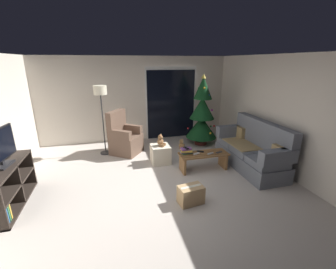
{
  "coord_description": "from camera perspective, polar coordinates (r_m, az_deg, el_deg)",
  "views": [
    {
      "loc": [
        -0.75,
        -3.74,
        2.35
      ],
      "look_at": [
        0.4,
        0.7,
        0.85
      ],
      "focal_mm": 24.05,
      "sensor_mm": 36.0,
      "label": 1
    }
  ],
  "objects": [
    {
      "name": "ground_plane",
      "position": [
        4.48,
        -2.79,
        -13.56
      ],
      "size": [
        7.0,
        7.0,
        0.0
      ],
      "primitive_type": "plane",
      "color": "#BCB2A8"
    },
    {
      "name": "wall_back",
      "position": [
        6.93,
        -8.22,
        8.8
      ],
      "size": [
        5.72,
        0.12,
        2.5
      ],
      "primitive_type": "cube",
      "color": "beige",
      "rests_on": "ground"
    },
    {
      "name": "wall_right",
      "position": [
        5.31,
        28.85,
        3.9
      ],
      "size": [
        0.12,
        6.0,
        2.5
      ],
      "primitive_type": "cube",
      "color": "beige",
      "rests_on": "ground"
    },
    {
      "name": "patio_door_frame",
      "position": [
        7.08,
        0.75,
        7.95
      ],
      "size": [
        1.6,
        0.02,
        2.2
      ],
      "primitive_type": "cube",
      "color": "silver",
      "rests_on": "ground"
    },
    {
      "name": "patio_door_glass",
      "position": [
        7.08,
        0.79,
        7.53
      ],
      "size": [
        1.5,
        0.02,
        2.1
      ],
      "primitive_type": "cube",
      "color": "black",
      "rests_on": "ground"
    },
    {
      "name": "couch",
      "position": [
        5.51,
        20.59,
        -3.84
      ],
      "size": [
        0.79,
        1.94,
        1.08
      ],
      "color": "slate",
      "rests_on": "ground"
    },
    {
      "name": "coffee_table",
      "position": [
        5.14,
        8.98,
        -6.07
      ],
      "size": [
        1.1,
        0.4,
        0.4
      ],
      "color": "olive",
      "rests_on": "ground"
    },
    {
      "name": "remote_graphite",
      "position": [
        5.17,
        12.82,
        -4.4
      ],
      "size": [
        0.16,
        0.09,
        0.02
      ],
      "primitive_type": "cube",
      "rotation": [
        0.0,
        0.0,
        1.88
      ],
      "color": "#333338",
      "rests_on": "coffee_table"
    },
    {
      "name": "remote_black",
      "position": [
        5.14,
        8.19,
        -4.25
      ],
      "size": [
        0.15,
        0.13,
        0.02
      ],
      "primitive_type": "cube",
      "rotation": [
        0.0,
        0.0,
        0.96
      ],
      "color": "black",
      "rests_on": "coffee_table"
    },
    {
      "name": "remote_white",
      "position": [
        5.01,
        7.2,
        -4.82
      ],
      "size": [
        0.16,
        0.1,
        0.02
      ],
      "primitive_type": "cube",
      "rotation": [
        0.0,
        0.0,
        5.07
      ],
      "color": "silver",
      "rests_on": "coffee_table"
    },
    {
      "name": "remote_silver",
      "position": [
        5.06,
        10.7,
        -4.76
      ],
      "size": [
        0.16,
        0.09,
        0.02
      ],
      "primitive_type": "cube",
      "rotation": [
        0.0,
        0.0,
        5.02
      ],
      "color": "#ADADB2",
      "rests_on": "coffee_table"
    },
    {
      "name": "book_stack",
      "position": [
        4.99,
        4.67,
        -4.16
      ],
      "size": [
        0.29,
        0.23,
        0.13
      ],
      "color": "#337042",
      "rests_on": "coffee_table"
    },
    {
      "name": "cell_phone",
      "position": [
        4.95,
        4.67,
        -3.47
      ],
      "size": [
        0.11,
        0.16,
        0.01
      ],
      "primitive_type": "cube",
      "rotation": [
        0.0,
        0.0,
        0.31
      ],
      "color": "black",
      "rests_on": "book_stack"
    },
    {
      "name": "christmas_tree",
      "position": [
        6.53,
        8.6,
        5.02
      ],
      "size": [
        0.88,
        0.88,
        2.02
      ],
      "color": "#4C1E19",
      "rests_on": "ground"
    },
    {
      "name": "armchair",
      "position": [
        6.06,
        -11.0,
        -0.98
      ],
      "size": [
        0.96,
        0.96,
        1.13
      ],
      "color": "brown",
      "rests_on": "ground"
    },
    {
      "name": "floor_lamp",
      "position": [
        5.89,
        -16.69,
        9.12
      ],
      "size": [
        0.32,
        0.32,
        1.78
      ],
      "color": "#2D2D30",
      "rests_on": "ground"
    },
    {
      "name": "media_shelf",
      "position": [
        4.65,
        -35.95,
        -11.14
      ],
      "size": [
        0.4,
        1.4,
        0.74
      ],
      "color": "black",
      "rests_on": "ground"
    },
    {
      "name": "ottoman",
      "position": [
        5.44,
        -1.93,
        -4.98
      ],
      "size": [
        0.44,
        0.44,
        0.43
      ],
      "primitive_type": "cube",
      "color": "beige",
      "rests_on": "ground"
    },
    {
      "name": "teddy_bear_chestnut",
      "position": [
        5.31,
        -1.86,
        -1.66
      ],
      "size": [
        0.22,
        0.21,
        0.29
      ],
      "color": "brown",
      "rests_on": "ottoman"
    },
    {
      "name": "teddy_bear_honey_by_tree",
      "position": [
        6.31,
        3.47,
        -2.61
      ],
      "size": [
        0.21,
        0.21,
        0.29
      ],
      "color": "tan",
      "rests_on": "ground"
    },
    {
      "name": "cardboard_box_taped_mid_floor",
      "position": [
        4.03,
        5.8,
        -14.94
      ],
      "size": [
        0.45,
        0.32,
        0.32
      ],
      "color": "tan",
      "rests_on": "ground"
    }
  ]
}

